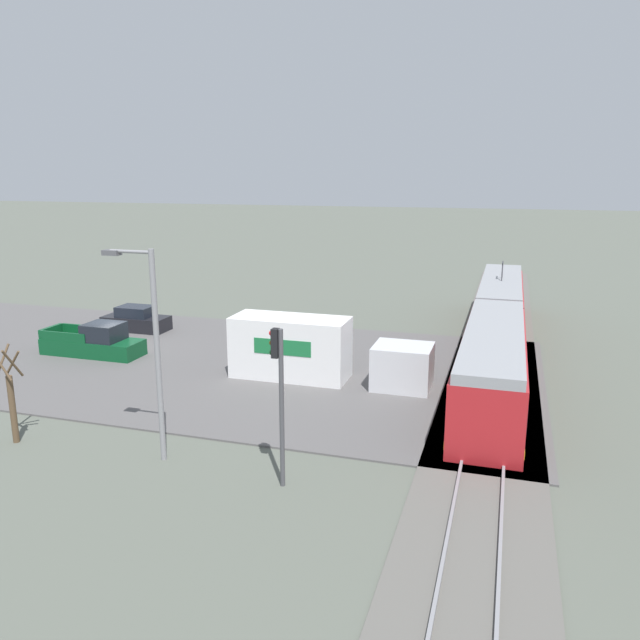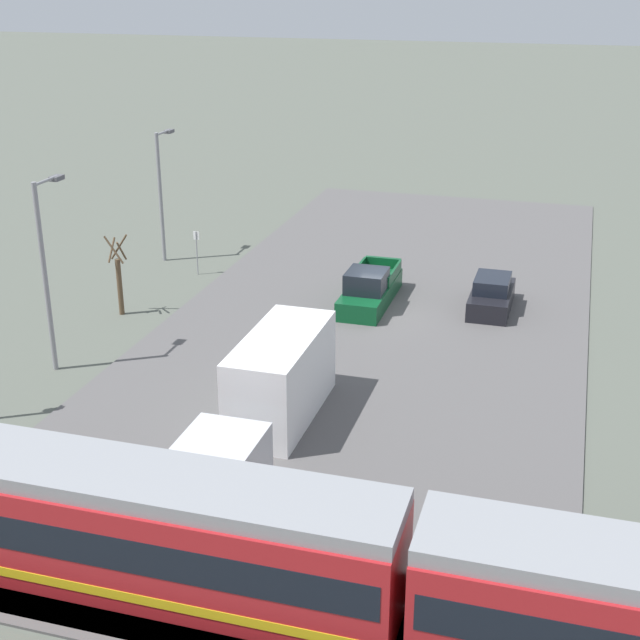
# 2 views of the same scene
# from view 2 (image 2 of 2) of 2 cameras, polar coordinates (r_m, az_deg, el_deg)

# --- Properties ---
(ground_plane) EXTENTS (320.00, 320.00, 0.00)m
(ground_plane) POSITION_cam_2_polar(r_m,az_deg,el_deg) (41.84, 3.97, 0.38)
(ground_plane) COLOR #565B51
(road_surface) EXTENTS (18.68, 46.71, 0.08)m
(road_surface) POSITION_cam_2_polar(r_m,az_deg,el_deg) (41.83, 3.98, 0.43)
(road_surface) COLOR #565454
(road_surface) RESTS_ON ground
(rail_bed) EXTENTS (74.09, 4.40, 0.22)m
(rail_bed) POSITION_cam_2_polar(r_m,az_deg,el_deg) (24.40, -7.34, -16.91)
(rail_bed) COLOR #5B5954
(rail_bed) RESTS_ON ground
(light_rail_tram) EXTENTS (28.01, 2.78, 4.44)m
(light_rail_tram) POSITION_cam_2_polar(r_m,az_deg,el_deg) (22.13, 5.70, -16.10)
(light_rail_tram) COLOR #B21E23
(light_rail_tram) RESTS_ON ground
(box_truck) EXTENTS (2.39, 10.02, 3.08)m
(box_truck) POSITION_cam_2_polar(r_m,az_deg,el_deg) (30.65, -3.32, -4.88)
(box_truck) COLOR silver
(box_truck) RESTS_ON ground
(pickup_truck) EXTENTS (1.97, 5.81, 1.88)m
(pickup_truck) POSITION_cam_2_polar(r_m,az_deg,el_deg) (42.64, 3.19, 1.94)
(pickup_truck) COLOR #0C4723
(pickup_truck) RESTS_ON ground
(sedan_car_0) EXTENTS (1.85, 4.29, 1.60)m
(sedan_car_0) POSITION_cam_2_polar(r_m,az_deg,el_deg) (42.75, 10.92, 1.55)
(sedan_car_0) COLOR black
(sedan_car_0) RESTS_ON ground
(street_tree) EXTENTS (0.92, 0.77, 3.85)m
(street_tree) POSITION_cam_2_polar(r_m,az_deg,el_deg) (42.19, -12.74, 2.59)
(street_tree) COLOR brown
(street_tree) RESTS_ON ground
(street_lamp_near_crossing) EXTENTS (0.36, 1.95, 7.69)m
(street_lamp_near_crossing) POSITION_cam_2_polar(r_m,az_deg,el_deg) (36.29, -17.10, 3.53)
(street_lamp_near_crossing) COLOR gray
(street_lamp_near_crossing) RESTS_ON ground
(street_lamp_mid_block) EXTENTS (0.36, 1.95, 7.03)m
(street_lamp_mid_block) POSITION_cam_2_polar(r_m,az_deg,el_deg) (49.32, -10.10, 8.43)
(street_lamp_mid_block) COLOR gray
(street_lamp_mid_block) RESTS_ON ground
(no_parking_sign) EXTENTS (0.32, 0.08, 2.35)m
(no_parking_sign) POSITION_cam_2_polar(r_m,az_deg,el_deg) (47.18, -7.90, 4.56)
(no_parking_sign) COLOR gray
(no_parking_sign) RESTS_ON ground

